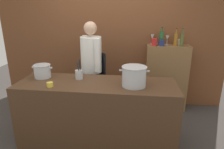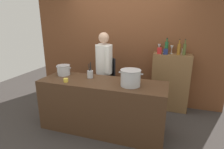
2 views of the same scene
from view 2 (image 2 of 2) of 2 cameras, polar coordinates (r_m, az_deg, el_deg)
The scene contains 17 objects.
ground_plane at distance 3.45m, azimuth -2.90°, elevation -16.44°, with size 8.00×8.00×0.00m, color #383330.
brick_back_panel at distance 4.24m, azimuth 3.78°, elevation 11.42°, with size 4.40×0.10×3.00m, color brown.
prep_counter at distance 3.23m, azimuth -3.02°, elevation -9.74°, with size 2.14×0.70×0.90m, color #472D1C.
bar_cabinet at distance 4.08m, azimuth 17.71°, elevation -2.33°, with size 0.76×0.32×1.22m, color brown.
chef at distance 3.72m, azimuth -2.40°, elevation 2.33°, with size 0.42×0.45×1.66m.
stockpot_large at distance 2.83m, azimuth 5.82°, elevation -1.04°, with size 0.38×0.32×0.26m.
stockpot_small at distance 3.50m, azimuth -14.88°, elevation 1.36°, with size 0.30×0.24×0.19m.
utensil_crock at distance 3.24m, azimuth -6.87°, elevation 0.18°, with size 0.10×0.10×0.29m.
butter_jar at distance 3.11m, azimuth -14.24°, elevation -1.75°, with size 0.08×0.08×0.06m, color yellow.
wine_bottle_green at distance 3.94m, azimuth 16.65°, elevation 8.16°, with size 0.07×0.07×0.31m.
wine_bottle_olive at distance 3.86m, azimuth 21.71°, elevation 7.40°, with size 0.06×0.06×0.31m.
wine_bottle_amber at distance 3.87m, azimuth 20.18°, elevation 7.56°, with size 0.06×0.06×0.30m.
wine_glass_tall at distance 3.94m, azimuth 18.20°, elevation 7.97°, with size 0.07×0.07×0.17m.
wine_glass_wide at distance 4.01m, azimuth 14.52°, elevation 8.51°, with size 0.07×0.07×0.18m.
spice_tin_navy at distance 3.83m, azimuth 16.42°, elevation 6.88°, with size 0.09×0.09×0.11m, color navy.
spice_tin_cream at distance 3.98m, azimuth 21.46°, elevation 6.73°, with size 0.08×0.08×0.11m, color beige.
spice_tin_red at distance 3.88m, azimuth 14.64°, elevation 7.24°, with size 0.09×0.09×0.12m, color red.
Camera 2 is at (1.07, -2.69, 1.89)m, focal length 29.24 mm.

